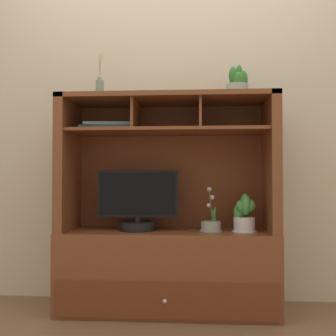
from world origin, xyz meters
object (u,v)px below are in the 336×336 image
object	(u,v)px
media_console	(168,242)
potted_fern	(244,215)
tv_monitor	(138,205)
magazine_stack_left	(109,127)
diffuser_bottle	(100,88)
potted_succulent	(237,85)
potted_orchid	(211,225)

from	to	relation	value
media_console	potted_fern	size ratio (longest dim) A/B	5.73
tv_monitor	potted_fern	size ratio (longest dim) A/B	2.17
media_console	potted_fern	xyz separation A→B (m)	(0.48, -0.04, 0.18)
potted_fern	magazine_stack_left	bearing A→B (deg)	177.63
magazine_stack_left	diffuser_bottle	size ratio (longest dim) A/B	1.17
media_console	potted_succulent	xyz separation A→B (m)	(0.44, 0.01, 1.01)
potted_fern	magazine_stack_left	xyz separation A→B (m)	(-0.87, 0.04, 0.56)
potted_orchid	tv_monitor	bearing A→B (deg)	179.91
potted_orchid	potted_succulent	distance (m)	0.91
potted_orchid	potted_succulent	bearing A→B (deg)	12.51
media_console	magazine_stack_left	size ratio (longest dim) A/B	4.01
potted_orchid	potted_fern	xyz separation A→B (m)	(0.21, -0.02, 0.07)
potted_orchid	magazine_stack_left	world-z (taller)	magazine_stack_left
potted_fern	magazine_stack_left	distance (m)	1.03
potted_fern	potted_succulent	world-z (taller)	potted_succulent
tv_monitor	potted_orchid	distance (m)	0.48
media_console	tv_monitor	world-z (taller)	media_console
magazine_stack_left	diffuser_bottle	world-z (taller)	diffuser_bottle
media_console	potted_succulent	size ratio (longest dim) A/B	6.39
potted_orchid	diffuser_bottle	world-z (taller)	diffuser_bottle
potted_fern	potted_orchid	bearing A→B (deg)	175.87
potted_fern	tv_monitor	bearing A→B (deg)	178.66
potted_orchid	magazine_stack_left	xyz separation A→B (m)	(-0.66, 0.02, 0.62)
potted_fern	diffuser_bottle	world-z (taller)	diffuser_bottle
tv_monitor	diffuser_bottle	world-z (taller)	diffuser_bottle
magazine_stack_left	potted_orchid	bearing A→B (deg)	-1.82
tv_monitor	magazine_stack_left	xyz separation A→B (m)	(-0.19, 0.02, 0.50)
potted_succulent	diffuser_bottle	bearing A→B (deg)	-177.97
potted_succulent	tv_monitor	bearing A→B (deg)	-176.65
media_console	diffuser_bottle	distance (m)	1.09
potted_fern	potted_succulent	distance (m)	0.83
tv_monitor	potted_orchid	bearing A→B (deg)	-0.09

